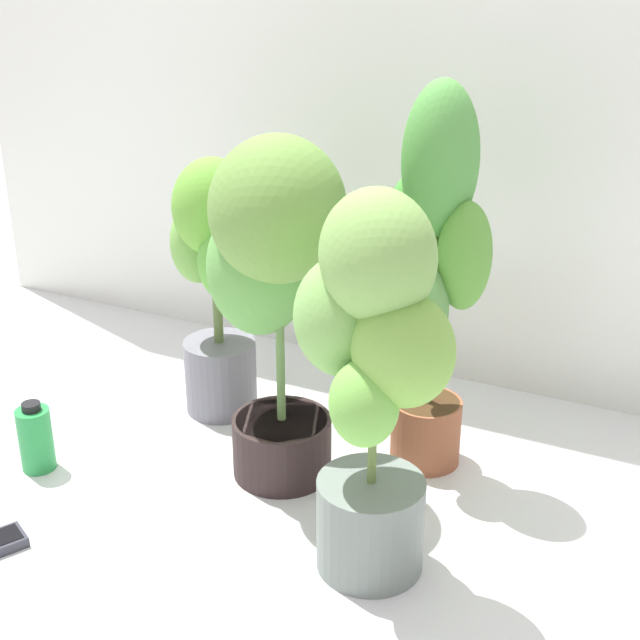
% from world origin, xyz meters
% --- Properties ---
extents(ground_plane, '(8.00, 8.00, 0.00)m').
position_xyz_m(ground_plane, '(0.00, 0.00, 0.00)').
color(ground_plane, silver).
rests_on(ground_plane, ground).
extents(mylar_back_wall, '(3.20, 0.01, 2.00)m').
position_xyz_m(mylar_back_wall, '(0.00, 0.86, 1.00)').
color(mylar_back_wall, silver).
rests_on(mylar_back_wall, ground).
extents(potted_plant_back_left, '(0.38, 0.31, 0.74)m').
position_xyz_m(potted_plant_back_left, '(-0.34, 0.36, 0.42)').
color(potted_plant_back_left, slate).
rests_on(potted_plant_back_left, ground).
extents(potted_plant_center, '(0.42, 0.38, 0.86)m').
position_xyz_m(potted_plant_center, '(-0.05, 0.15, 0.54)').
color(potted_plant_center, '#2D2020').
rests_on(potted_plant_center, ground).
extents(potted_plant_back_right, '(0.28, 0.25, 0.98)m').
position_xyz_m(potted_plant_back_right, '(0.28, 0.35, 0.56)').
color(potted_plant_back_right, '#975435').
rests_on(potted_plant_back_right, ground).
extents(potted_plant_front_right, '(0.41, 0.33, 0.84)m').
position_xyz_m(potted_plant_front_right, '(0.31, -0.10, 0.48)').
color(potted_plant_front_right, slate).
rests_on(potted_plant_front_right, ground).
extents(hygrometer_box, '(0.11, 0.11, 0.03)m').
position_xyz_m(hygrometer_box, '(-0.44, -0.40, 0.01)').
color(hygrometer_box, '#33353F').
rests_on(hygrometer_box, ground).
extents(nutrient_bottle, '(0.09, 0.09, 0.19)m').
position_xyz_m(nutrient_bottle, '(-0.60, -0.12, 0.09)').
color(nutrient_bottle, green).
rests_on(nutrient_bottle, ground).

